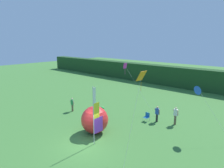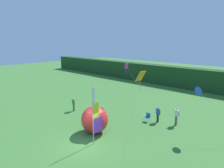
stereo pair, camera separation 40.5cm
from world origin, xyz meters
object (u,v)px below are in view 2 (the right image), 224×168
object	(u,v)px
person_mid_field	(74,104)
person_far_left	(176,116)
banner_flag	(96,116)
inflatable_balloon	(95,119)
kite_magenta_diamond_2	(128,70)
kite_orange_diamond_0	(140,80)
folding_chair	(148,117)
kite_blue_delta_1	(200,91)
person_near_banner	(158,114)

from	to	relation	value
person_mid_field	person_far_left	xyz separation A→B (m)	(10.58, 4.48, 0.11)
banner_flag	inflatable_balloon	distance (m)	2.16
person_far_left	kite_magenta_diamond_2	bearing A→B (deg)	179.24
person_mid_field	kite_orange_diamond_0	bearing A→B (deg)	-7.92
banner_flag	folding_chair	size ratio (longest dim) A/B	5.35
person_far_left	inflatable_balloon	xyz separation A→B (m)	(-4.67, -6.45, 0.26)
person_mid_field	kite_orange_diamond_0	distance (m)	11.28
kite_orange_diamond_0	kite_blue_delta_1	bearing A→B (deg)	63.38
person_mid_field	inflatable_balloon	xyz separation A→B (m)	(5.91, -1.97, 0.37)
inflatable_balloon	kite_magenta_diamond_2	bearing A→B (deg)	102.36
person_near_banner	kite_blue_delta_1	distance (m)	5.03
person_near_banner	folding_chair	world-z (taller)	person_near_banner
inflatable_balloon	kite_magenta_diamond_2	xyz separation A→B (m)	(-1.43, 6.53, 3.66)
person_mid_field	person_near_banner	bearing A→B (deg)	23.66
banner_flag	person_far_left	xyz separation A→B (m)	(3.21, 7.64, -1.32)
inflatable_balloon	kite_blue_delta_1	bearing A→B (deg)	39.10
person_far_left	kite_blue_delta_1	size ratio (longest dim) A/B	0.40
person_far_left	inflatable_balloon	distance (m)	7.97
person_far_left	kite_orange_diamond_0	xyz separation A→B (m)	(-0.32, -5.91, 4.38)
banner_flag	person_far_left	world-z (taller)	banner_flag
inflatable_balloon	folding_chair	xyz separation A→B (m)	(2.14, 5.29, -0.71)
folding_chair	banner_flag	bearing A→B (deg)	-95.97
person_far_left	banner_flag	bearing A→B (deg)	-112.77
kite_blue_delta_1	banner_flag	bearing A→B (deg)	-128.62
person_near_banner	kite_magenta_diamond_2	world-z (taller)	kite_magenta_diamond_2
person_near_banner	inflatable_balloon	distance (m)	6.59
kite_blue_delta_1	person_mid_field	bearing A→B (deg)	-164.21
person_near_banner	kite_orange_diamond_0	distance (m)	7.09
kite_magenta_diamond_2	person_mid_field	bearing A→B (deg)	-134.46
inflatable_balloon	folding_chair	world-z (taller)	inflatable_balloon
person_near_banner	kite_orange_diamond_0	size ratio (longest dim) A/B	0.27
person_near_banner	person_far_left	bearing A→B (deg)	19.14
person_far_left	kite_orange_diamond_0	bearing A→B (deg)	-93.15
kite_orange_diamond_0	kite_blue_delta_1	world-z (taller)	kite_orange_diamond_0
banner_flag	person_near_banner	xyz separation A→B (m)	(1.52, 7.05, -1.41)
person_near_banner	inflatable_balloon	world-z (taller)	inflatable_balloon
kite_orange_diamond_0	kite_blue_delta_1	distance (m)	5.78
person_far_left	kite_magenta_diamond_2	size ratio (longest dim) A/B	0.32
person_far_left	person_near_banner	bearing A→B (deg)	-160.86
person_far_left	kite_orange_diamond_0	size ratio (longest dim) A/B	0.30
banner_flag	kite_orange_diamond_0	xyz separation A→B (m)	(2.88, 1.73, 3.06)
kite_orange_diamond_0	kite_magenta_diamond_2	size ratio (longest dim) A/B	1.06
person_mid_field	inflatable_balloon	bearing A→B (deg)	-18.44
person_mid_field	kite_blue_delta_1	xyz separation A→B (m)	(12.78, 3.61, 3.20)
inflatable_balloon	kite_orange_diamond_0	size ratio (longest dim) A/B	0.41
kite_orange_diamond_0	inflatable_balloon	bearing A→B (deg)	-172.87
person_mid_field	kite_blue_delta_1	world-z (taller)	kite_blue_delta_1
banner_flag	kite_blue_delta_1	xyz separation A→B (m)	(5.41, 6.77, 1.77)
person_far_left	kite_magenta_diamond_2	xyz separation A→B (m)	(-6.10, 0.08, 3.93)
banner_flag	person_far_left	size ratio (longest dim) A/B	2.65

